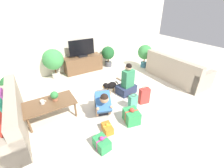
# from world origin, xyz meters

# --- Properties ---
(ground_plane) EXTENTS (16.00, 16.00, 0.00)m
(ground_plane) POSITION_xyz_m (0.00, 0.00, 0.00)
(ground_plane) COLOR beige
(wall_back) EXTENTS (8.40, 0.06, 2.60)m
(wall_back) POSITION_xyz_m (0.00, 2.63, 1.30)
(wall_back) COLOR silver
(wall_back) RESTS_ON ground_plane
(sofa_left) EXTENTS (0.83, 2.02, 0.82)m
(sofa_left) POSITION_xyz_m (-2.43, 0.31, 0.29)
(sofa_left) COLOR tan
(sofa_left) RESTS_ON ground_plane
(sofa_right) EXTENTS (0.83, 2.02, 0.82)m
(sofa_right) POSITION_xyz_m (2.43, 0.10, 0.29)
(sofa_right) COLOR tan
(sofa_right) RESTS_ON ground_plane
(coffee_table) EXTENTS (1.06, 0.62, 0.41)m
(coffee_table) POSITION_xyz_m (-1.53, 0.28, 0.37)
(coffee_table) COLOR brown
(coffee_table) RESTS_ON ground_plane
(tv_console) EXTENTS (1.37, 0.46, 0.58)m
(tv_console) POSITION_xyz_m (0.07, 2.33, 0.29)
(tv_console) COLOR brown
(tv_console) RESTS_ON ground_plane
(tv) EXTENTS (0.92, 0.20, 0.60)m
(tv) POSITION_xyz_m (0.07, 2.33, 0.84)
(tv) COLOR black
(tv) RESTS_ON tv_console
(potted_plant_corner_right) EXTENTS (0.56, 0.56, 0.89)m
(potted_plant_corner_right) POSITION_xyz_m (2.28, 1.46, 0.58)
(potted_plant_corner_right) COLOR #336B84
(potted_plant_corner_right) RESTS_ON ground_plane
(potted_plant_back_right) EXTENTS (0.51, 0.51, 0.80)m
(potted_plant_back_right) POSITION_xyz_m (1.11, 2.28, 0.50)
(potted_plant_back_right) COLOR #4C4C51
(potted_plant_back_right) RESTS_ON ground_plane
(potted_plant_back_left) EXTENTS (0.67, 0.67, 1.01)m
(potted_plant_back_left) POSITION_xyz_m (-0.97, 2.28, 0.65)
(potted_plant_back_left) COLOR beige
(potted_plant_back_left) RESTS_ON ground_plane
(potted_plant_corner_left) EXTENTS (0.37, 0.37, 0.64)m
(potted_plant_corner_left) POSITION_xyz_m (-2.28, 1.67, 0.36)
(potted_plant_corner_left) COLOR #A36042
(potted_plant_corner_left) RESTS_ON ground_plane
(person_kneeling) EXTENTS (0.53, 0.79, 0.74)m
(person_kneeling) POSITION_xyz_m (-0.50, -0.24, 0.32)
(person_kneeling) COLOR #23232D
(person_kneeling) RESTS_ON ground_plane
(person_sitting) EXTENTS (0.57, 0.53, 0.92)m
(person_sitting) POSITION_xyz_m (0.52, 0.23, 0.32)
(person_sitting) COLOR #283351
(person_sitting) RESTS_ON ground_plane
(dog) EXTENTS (0.54, 0.19, 0.39)m
(dog) POSITION_xyz_m (0.10, 0.45, 0.26)
(dog) COLOR black
(dog) RESTS_ON ground_plane
(gift_box_a) EXTENTS (0.25, 0.33, 0.27)m
(gift_box_a) POSITION_xyz_m (-0.95, -1.03, 0.11)
(gift_box_a) COLOR #2D934C
(gift_box_a) RESTS_ON ground_plane
(gift_box_b) EXTENTS (0.37, 0.41, 0.36)m
(gift_box_b) POSITION_xyz_m (-0.08, -0.77, 0.15)
(gift_box_b) COLOR #2D934C
(gift_box_b) RESTS_ON ground_plane
(gift_box_c) EXTENTS (0.21, 0.31, 0.20)m
(gift_box_c) POSITION_xyz_m (-0.67, -0.74, 0.08)
(gift_box_c) COLOR orange
(gift_box_c) RESTS_ON ground_plane
(gift_bag_a) EXTENTS (0.21, 0.14, 0.40)m
(gift_bag_a) POSITION_xyz_m (0.24, -0.41, 0.19)
(gift_bag_a) COLOR #4CA384
(gift_bag_a) RESTS_ON ground_plane
(gift_bag_b) EXTENTS (0.28, 0.20, 0.44)m
(gift_bag_b) POSITION_xyz_m (0.63, -0.38, 0.21)
(gift_bag_b) COLOR red
(gift_bag_b) RESTS_ON ground_plane
(mug) EXTENTS (0.12, 0.08, 0.09)m
(mug) POSITION_xyz_m (-1.66, 0.31, 0.46)
(mug) COLOR silver
(mug) RESTS_ON coffee_table
(tabletop_plant) EXTENTS (0.17, 0.17, 0.22)m
(tabletop_plant) POSITION_xyz_m (-1.40, 0.30, 0.53)
(tabletop_plant) COLOR #A36042
(tabletop_plant) RESTS_ON coffee_table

